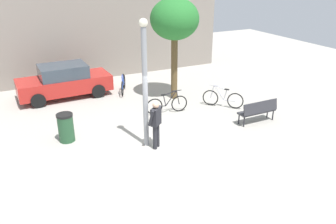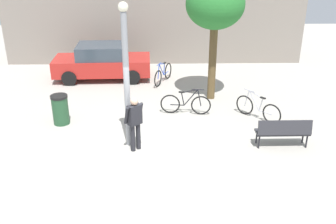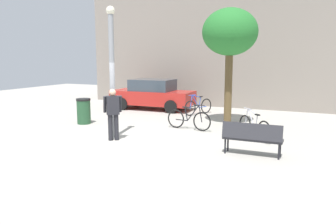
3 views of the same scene
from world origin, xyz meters
name	(u,v)px [view 2 (image 2 of 3)]	position (x,y,z in m)	size (l,w,h in m)	color
ground_plane	(151,149)	(0.00, 0.00, 0.00)	(36.00, 36.00, 0.00)	#A8A399
lamppost	(126,72)	(-0.68, 0.32, 2.33)	(0.28, 0.28, 4.28)	gray
person_by_lamppost	(135,120)	(-0.46, -0.01, 0.97)	(0.60, 0.55, 1.67)	#232328
park_bench	(283,131)	(3.96, 0.06, 0.55)	(1.60, 0.48, 0.92)	#2D2D33
plaza_tree	(215,6)	(2.27, 4.00, 3.56)	(2.13, 2.13, 4.53)	brown
bicycle_silver	(258,109)	(3.66, 2.06, 0.38)	(1.29, 1.34, 0.97)	black
bicycle_blue	(163,74)	(0.41, 5.82, 0.38)	(0.78, 1.67, 0.97)	black
bicycle_black	(186,104)	(1.19, 2.52, 0.38)	(1.80, 0.29, 0.97)	black
parked_car_red	(102,62)	(-2.27, 6.39, 0.77)	(4.25, 1.92, 1.55)	#AD231E
trash_bin	(60,109)	(-3.09, 1.82, 0.52)	(0.57, 0.57, 1.03)	#234C2D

